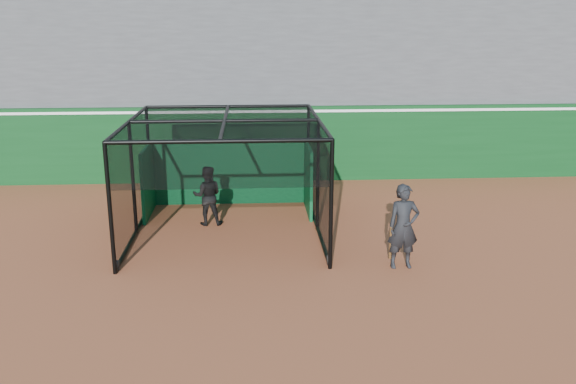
{
  "coord_description": "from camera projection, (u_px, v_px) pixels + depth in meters",
  "views": [
    {
      "loc": [
        0.02,
        -11.45,
        5.22
      ],
      "look_at": [
        0.85,
        2.0,
        1.4
      ],
      "focal_mm": 38.0,
      "sensor_mm": 36.0,
      "label": 1
    }
  ],
  "objects": [
    {
      "name": "batter",
      "position": [
        207.0,
        196.0,
        15.92
      ],
      "size": [
        0.77,
        0.61,
        1.57
      ],
      "primitive_type": "imported",
      "rotation": [
        0.0,
        0.0,
        3.16
      ],
      "color": "black",
      "rests_on": "ground"
    },
    {
      "name": "batting_cage",
      "position": [
        226.0,
        177.0,
        15.23
      ],
      "size": [
        4.7,
        5.25,
        2.84
      ],
      "color": "black",
      "rests_on": "ground"
    },
    {
      "name": "outfield_wall",
      "position": [
        250.0,
        142.0,
        20.23
      ],
      "size": [
        50.0,
        0.5,
        2.5
      ],
      "color": "#0A3A14",
      "rests_on": "ground"
    },
    {
      "name": "grandstand",
      "position": [
        249.0,
        40.0,
        22.98
      ],
      "size": [
        50.0,
        7.85,
        8.95
      ],
      "color": "#4C4C4F",
      "rests_on": "ground"
    },
    {
      "name": "on_deck_player",
      "position": [
        403.0,
        227.0,
        13.09
      ],
      "size": [
        0.7,
        0.48,
        1.86
      ],
      "color": "black",
      "rests_on": "ground"
    },
    {
      "name": "ground",
      "position": [
        252.0,
        285.0,
        12.41
      ],
      "size": [
        120.0,
        120.0,
        0.0
      ],
      "primitive_type": "plane",
      "color": "brown",
      "rests_on": "ground"
    }
  ]
}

